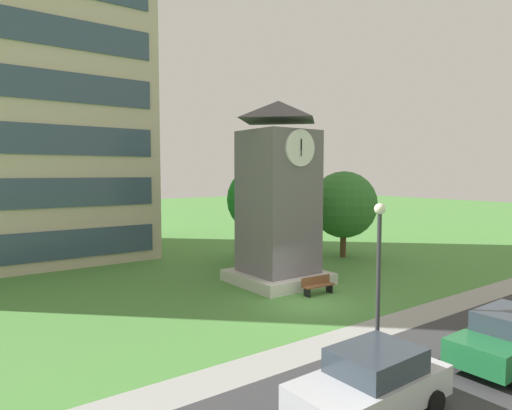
{
  "coord_description": "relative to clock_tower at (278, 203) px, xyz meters",
  "views": [
    {
      "loc": [
        -13.53,
        -14.83,
        6.03
      ],
      "look_at": [
        0.76,
        4.89,
        4.24
      ],
      "focal_mm": 31.11,
      "sensor_mm": 36.0,
      "label": 1
    }
  ],
  "objects": [
    {
      "name": "parked_car_silver",
      "position": [
        -6.56,
        -11.84,
        -3.52
      ],
      "size": [
        4.29,
        2.14,
        1.69
      ],
      "color": "silver",
      "rests_on": "ground"
    },
    {
      "name": "parked_car_green",
      "position": [
        -0.67,
        -12.4,
        -3.52
      ],
      "size": [
        4.52,
        2.1,
        1.69
      ],
      "color": "#1E6B38",
      "rests_on": "ground"
    },
    {
      "name": "tree_streetside",
      "position": [
        2.72,
        5.21,
        -0.17
      ],
      "size": [
        4.63,
        4.63,
        6.53
      ],
      "color": "#513823",
      "rests_on": "ground"
    },
    {
      "name": "clock_tower",
      "position": [
        0.0,
        0.0,
        0.0
      ],
      "size": [
        4.62,
        4.62,
        9.85
      ],
      "color": "slate",
      "rests_on": "ground"
    },
    {
      "name": "street_lamp",
      "position": [
        -3.58,
        -9.62,
        -1.19
      ],
      "size": [
        0.36,
        0.36,
        5.05
      ],
      "color": "#333338",
      "rests_on": "ground"
    },
    {
      "name": "park_bench",
      "position": [
        0.08,
        -3.04,
        -3.92
      ],
      "size": [
        1.82,
        0.57,
        0.88
      ],
      "color": "brown",
      "rests_on": "ground"
    },
    {
      "name": "kerb_strip",
      "position": [
        -1.52,
        -7.89,
        -4.38
      ],
      "size": [
        120.0,
        1.6,
        0.01
      ],
      "primitive_type": "cube",
      "color": "#9E9E99",
      "rests_on": "ground"
    },
    {
      "name": "street_asphalt",
      "position": [
        -1.52,
        -12.29,
        -4.38
      ],
      "size": [
        120.0,
        7.2,
        0.01
      ],
      "primitive_type": "cube",
      "color": "#38383A",
      "rests_on": "ground"
    },
    {
      "name": "tree_by_building",
      "position": [
        8.37,
        3.0,
        -0.64
      ],
      "size": [
        4.73,
        4.73,
        6.12
      ],
      "color": "#513823",
      "rests_on": "ground"
    },
    {
      "name": "ground_plane",
      "position": [
        -1.52,
        -3.89,
        -4.38
      ],
      "size": [
        160.0,
        160.0,
        0.0
      ],
      "primitive_type": "plane",
      "color": "#4C893D"
    }
  ]
}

